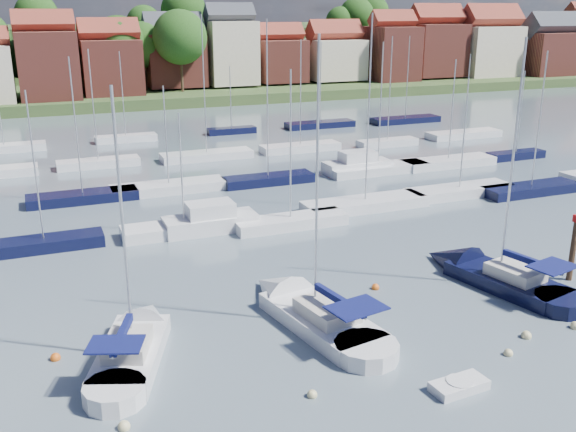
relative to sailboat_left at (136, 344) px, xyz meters
name	(u,v)px	position (x,y,z in m)	size (l,w,h in m)	color
ground	(209,167)	(13.45, 35.88, -0.36)	(260.00, 260.00, 0.00)	#43515C
sailboat_left	(136,344)	(0.00, 0.00, 0.00)	(6.18, 10.60, 14.06)	silver
sailboat_centre	(305,310)	(9.16, 0.27, -0.01)	(5.23, 12.34, 16.24)	silver
sailboat_navy	(488,275)	(21.57, 0.49, 0.00)	(5.50, 11.80, 15.82)	black
tender	(459,386)	(12.61, -8.82, -0.15)	(2.65, 1.38, 0.55)	silver
timber_piling	(571,262)	(26.29, -1.32, 0.80)	(0.40, 0.40, 6.47)	#4C331E
buoy_a	(124,429)	(-1.48, -6.10, -0.36)	(0.50, 0.50, 0.50)	beige
buoy_b	(312,397)	(6.40, -6.88, -0.36)	(0.44, 0.44, 0.44)	beige
buoy_c	(378,368)	(10.21, -5.95, -0.36)	(0.46, 0.46, 0.46)	#D85914
buoy_d	(508,355)	(16.65, -7.23, -0.36)	(0.44, 0.44, 0.44)	beige
buoy_e	(375,289)	(14.49, 1.96, -0.36)	(0.47, 0.47, 0.47)	#D85914
buoy_f	(575,328)	(21.80, -6.33, -0.36)	(0.54, 0.54, 0.54)	beige
buoy_g	(526,338)	(18.69, -6.17, -0.36)	(0.52, 0.52, 0.52)	beige
buoy_h	(56,360)	(-3.74, 0.53, -0.36)	(0.48, 0.48, 0.48)	#D85914
marina_field	(240,172)	(15.36, 31.03, 0.07)	(79.62, 41.41, 15.93)	silver
far_shore_town	(112,60)	(15.68, 128.54, 4.25)	(212.46, 90.00, 22.27)	#405229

